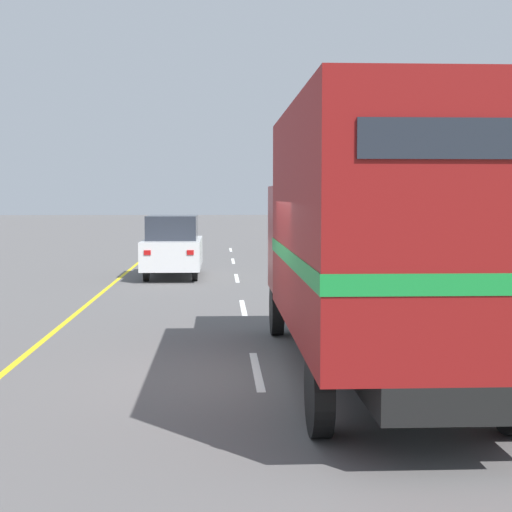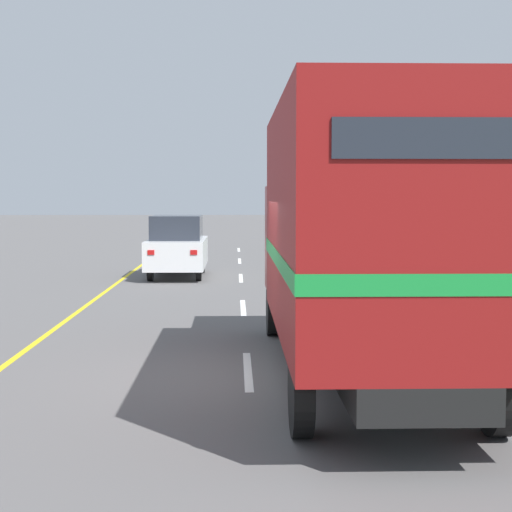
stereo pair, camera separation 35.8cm
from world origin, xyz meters
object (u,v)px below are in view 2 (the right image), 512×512
object	(u,v)px
lead_car_white	(177,246)
highway_sign	(480,219)
horse_trailer_truck	(363,234)
roadside_tree_far	(413,183)

from	to	relation	value
lead_car_white	highway_sign	world-z (taller)	highway_sign
horse_trailer_truck	highway_sign	xyz separation A→B (m)	(4.25, 8.34, -0.04)
roadside_tree_far	highway_sign	bearing A→B (deg)	-97.78
horse_trailer_truck	highway_sign	size ratio (longest dim) A/B	2.66
horse_trailer_truck	roadside_tree_far	xyz separation A→B (m)	(6.75, 26.65, 1.15)
horse_trailer_truck	highway_sign	distance (m)	9.36
lead_car_white	highway_sign	distance (m)	9.97
highway_sign	roadside_tree_far	bearing A→B (deg)	82.22
highway_sign	roadside_tree_far	world-z (taller)	roadside_tree_far
lead_car_white	roadside_tree_far	xyz separation A→B (m)	(10.34, 12.24, 2.22)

